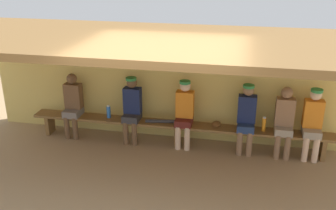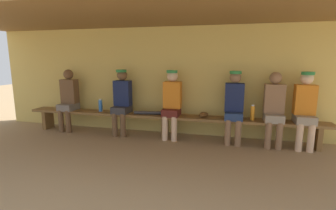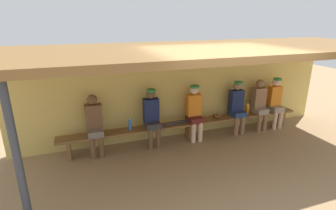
# 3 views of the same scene
# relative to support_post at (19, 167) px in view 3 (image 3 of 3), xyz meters

# --- Properties ---
(ground_plane) EXTENTS (24.00, 24.00, 0.00)m
(ground_plane) POSITION_rel_support_post_xyz_m (3.20, 0.55, -1.10)
(ground_plane) COLOR #9E7F59
(back_wall) EXTENTS (8.00, 0.20, 2.20)m
(back_wall) POSITION_rel_support_post_xyz_m (3.20, 2.55, 0.00)
(back_wall) COLOR #D8BC60
(back_wall) RESTS_ON ground
(dugout_roof) EXTENTS (8.00, 2.80, 0.12)m
(dugout_roof) POSITION_rel_support_post_xyz_m (3.20, 1.25, 1.16)
(dugout_roof) COLOR brown
(dugout_roof) RESTS_ON back_wall
(support_post) EXTENTS (0.10, 0.10, 2.20)m
(support_post) POSITION_rel_support_post_xyz_m (0.00, 0.00, 0.00)
(support_post) COLOR #2D333D
(support_post) RESTS_ON ground
(bench) EXTENTS (6.00, 0.36, 0.46)m
(bench) POSITION_rel_support_post_xyz_m (3.20, 2.10, -0.71)
(bench) COLOR brown
(bench) RESTS_ON ground
(player_shirtless_tan) EXTENTS (0.34, 0.42, 1.34)m
(player_shirtless_tan) POSITION_rel_support_post_xyz_m (5.21, 2.10, -0.37)
(player_shirtless_tan) COLOR gray
(player_shirtless_tan) RESTS_ON ground
(player_in_white) EXTENTS (0.34, 0.42, 1.34)m
(player_in_white) POSITION_rel_support_post_xyz_m (3.34, 2.10, -0.35)
(player_in_white) COLOR #591E19
(player_in_white) RESTS_ON ground
(player_with_sunglasses) EXTENTS (0.34, 0.42, 1.34)m
(player_with_sunglasses) POSITION_rel_support_post_xyz_m (2.28, 2.10, -0.35)
(player_with_sunglasses) COLOR #333338
(player_with_sunglasses) RESTS_ON ground
(player_in_red) EXTENTS (0.34, 0.42, 1.34)m
(player_in_red) POSITION_rel_support_post_xyz_m (4.52, 2.10, -0.35)
(player_in_red) COLOR navy
(player_in_red) RESTS_ON ground
(player_middle) EXTENTS (0.34, 0.42, 1.34)m
(player_middle) POSITION_rel_support_post_xyz_m (1.02, 2.10, -0.37)
(player_middle) COLOR slate
(player_middle) RESTS_ON ground
(player_in_blue) EXTENTS (0.34, 0.42, 1.34)m
(player_in_blue) POSITION_rel_support_post_xyz_m (5.71, 2.10, -0.35)
(player_in_blue) COLOR gray
(player_in_blue) RESTS_ON ground
(water_bottle_orange) EXTENTS (0.08, 0.08, 0.28)m
(water_bottle_orange) POSITION_rel_support_post_xyz_m (4.85, 2.10, -0.50)
(water_bottle_orange) COLOR orange
(water_bottle_orange) RESTS_ON bench
(water_bottle_green) EXTENTS (0.08, 0.08, 0.27)m
(water_bottle_green) POSITION_rel_support_post_xyz_m (1.78, 2.12, -0.51)
(water_bottle_green) COLOR blue
(water_bottle_green) RESTS_ON bench
(baseball_glove_dark_brown) EXTENTS (0.18, 0.25, 0.09)m
(baseball_glove_dark_brown) POSITION_rel_support_post_xyz_m (3.97, 2.14, -0.60)
(baseball_glove_dark_brown) COLOR brown
(baseball_glove_dark_brown) RESTS_ON bench
(baseball_bat) EXTENTS (0.87, 0.21, 0.07)m
(baseball_bat) POSITION_rel_support_post_xyz_m (3.00, 2.10, -0.61)
(baseball_bat) COLOR #333338
(baseball_bat) RESTS_ON bench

